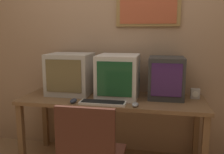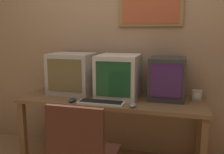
{
  "view_description": "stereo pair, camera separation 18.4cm",
  "coord_description": "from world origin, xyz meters",
  "px_view_note": "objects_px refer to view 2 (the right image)",
  "views": [
    {
      "loc": [
        0.47,
        -1.45,
        1.38
      ],
      "look_at": [
        0.0,
        0.96,
        0.94
      ],
      "focal_mm": 40.0,
      "sensor_mm": 36.0,
      "label": 1
    },
    {
      "loc": [
        0.65,
        -1.41,
        1.38
      ],
      "look_at": [
        0.0,
        0.96,
        0.94
      ],
      "focal_mm": 40.0,
      "sensor_mm": 36.0,
      "label": 2
    }
  ],
  "objects_px": {
    "monitor_left": "(72,73)",
    "keyboard_main": "(101,102)",
    "monitor_center": "(119,76)",
    "mouse_far_corner": "(73,100)",
    "monitor_right": "(167,78)",
    "desk_clock": "(197,95)",
    "mouse_near_keyboard": "(133,105)"
  },
  "relations": [
    {
      "from": "monitor_left",
      "to": "monitor_center",
      "type": "distance_m",
      "value": 0.54
    },
    {
      "from": "monitor_left",
      "to": "keyboard_main",
      "type": "distance_m",
      "value": 0.59
    },
    {
      "from": "monitor_left",
      "to": "desk_clock",
      "type": "relative_size",
      "value": 4.5
    },
    {
      "from": "monitor_left",
      "to": "monitor_center",
      "type": "height_order",
      "value": "same"
    },
    {
      "from": "monitor_left",
      "to": "mouse_far_corner",
      "type": "height_order",
      "value": "monitor_left"
    },
    {
      "from": "monitor_right",
      "to": "mouse_near_keyboard",
      "type": "relative_size",
      "value": 3.75
    },
    {
      "from": "monitor_center",
      "to": "mouse_far_corner",
      "type": "distance_m",
      "value": 0.52
    },
    {
      "from": "monitor_right",
      "to": "mouse_far_corner",
      "type": "height_order",
      "value": "monitor_right"
    },
    {
      "from": "monitor_center",
      "to": "desk_clock",
      "type": "bearing_deg",
      "value": 6.3
    },
    {
      "from": "monitor_center",
      "to": "keyboard_main",
      "type": "xyz_separation_m",
      "value": [
        -0.1,
        -0.28,
        -0.21
      ]
    },
    {
      "from": "monitor_center",
      "to": "keyboard_main",
      "type": "relative_size",
      "value": 1.03
    },
    {
      "from": "keyboard_main",
      "to": "desk_clock",
      "type": "relative_size",
      "value": 4.31
    },
    {
      "from": "monitor_center",
      "to": "desk_clock",
      "type": "relative_size",
      "value": 4.43
    },
    {
      "from": "monitor_left",
      "to": "keyboard_main",
      "type": "relative_size",
      "value": 1.05
    },
    {
      "from": "monitor_center",
      "to": "mouse_near_keyboard",
      "type": "bearing_deg",
      "value": -55.3
    },
    {
      "from": "monitor_center",
      "to": "mouse_near_keyboard",
      "type": "height_order",
      "value": "monitor_center"
    },
    {
      "from": "monitor_left",
      "to": "desk_clock",
      "type": "distance_m",
      "value": 1.32
    },
    {
      "from": "monitor_left",
      "to": "monitor_right",
      "type": "relative_size",
      "value": 1.09
    },
    {
      "from": "monitor_right",
      "to": "keyboard_main",
      "type": "height_order",
      "value": "monitor_right"
    },
    {
      "from": "keyboard_main",
      "to": "monitor_left",
      "type": "bearing_deg",
      "value": 142.66
    },
    {
      "from": "mouse_far_corner",
      "to": "desk_clock",
      "type": "xyz_separation_m",
      "value": [
        1.16,
        0.38,
        0.03
      ]
    },
    {
      "from": "mouse_near_keyboard",
      "to": "desk_clock",
      "type": "xyz_separation_m",
      "value": [
        0.57,
        0.38,
        0.03
      ]
    },
    {
      "from": "monitor_center",
      "to": "keyboard_main",
      "type": "distance_m",
      "value": 0.36
    },
    {
      "from": "monitor_left",
      "to": "monitor_right",
      "type": "height_order",
      "value": "monitor_left"
    },
    {
      "from": "mouse_near_keyboard",
      "to": "mouse_far_corner",
      "type": "bearing_deg",
      "value": 179.73
    },
    {
      "from": "keyboard_main",
      "to": "mouse_far_corner",
      "type": "bearing_deg",
      "value": -177.45
    },
    {
      "from": "monitor_center",
      "to": "keyboard_main",
      "type": "height_order",
      "value": "monitor_center"
    },
    {
      "from": "mouse_far_corner",
      "to": "desk_clock",
      "type": "relative_size",
      "value": 1.17
    },
    {
      "from": "mouse_far_corner",
      "to": "monitor_center",
      "type": "bearing_deg",
      "value": 37.8
    },
    {
      "from": "monitor_center",
      "to": "desk_clock",
      "type": "distance_m",
      "value": 0.8
    },
    {
      "from": "monitor_center",
      "to": "mouse_far_corner",
      "type": "height_order",
      "value": "monitor_center"
    },
    {
      "from": "monitor_center",
      "to": "mouse_far_corner",
      "type": "relative_size",
      "value": 3.8
    }
  ]
}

